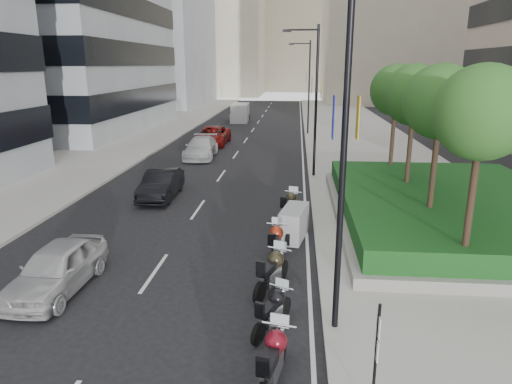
# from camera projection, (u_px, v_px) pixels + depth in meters

# --- Properties ---
(ground) EXTENTS (160.00, 160.00, 0.00)m
(ground) POSITION_uv_depth(u_px,v_px,m) (164.00, 345.00, 11.44)
(ground) COLOR black
(ground) RESTS_ON ground
(sidewalk_right) EXTENTS (10.00, 100.00, 0.15)m
(sidewalk_right) POSITION_uv_depth(u_px,v_px,m) (364.00, 145.00, 39.43)
(sidewalk_right) COLOR #9E9B93
(sidewalk_right) RESTS_ON ground
(sidewalk_left) EXTENTS (8.00, 100.00, 0.15)m
(sidewalk_left) POSITION_uv_depth(u_px,v_px,m) (128.00, 141.00, 41.22)
(sidewalk_left) COLOR #9E9B93
(sidewalk_left) RESTS_ON ground
(lane_edge) EXTENTS (0.12, 100.00, 0.01)m
(lane_edge) POSITION_uv_depth(u_px,v_px,m) (302.00, 145.00, 39.90)
(lane_edge) COLOR silver
(lane_edge) RESTS_ON ground
(lane_centre) EXTENTS (0.12, 100.00, 0.01)m
(lane_centre) POSITION_uv_depth(u_px,v_px,m) (243.00, 144.00, 40.34)
(lane_centre) COLOR silver
(lane_centre) RESTS_ON ground
(building_grey_far) EXTENTS (22.00, 26.00, 30.00)m
(building_grey_far) POSITION_uv_depth(u_px,v_px,m) (137.00, 14.00, 76.58)
(building_grey_far) COLOR gray
(building_grey_far) RESTS_ON ground
(building_cream_left) EXTENTS (26.00, 24.00, 34.00)m
(building_cream_left) POSITION_uv_depth(u_px,v_px,m) (206.00, 18.00, 104.31)
(building_cream_left) COLOR #B7AD93
(building_cream_left) RESTS_ON ground
(building_cream_centre) EXTENTS (30.00, 24.00, 38.00)m
(building_cream_centre) POSITION_uv_depth(u_px,v_px,m) (295.00, 17.00, 121.24)
(building_cream_centre) COLOR #B7AD93
(building_cream_centre) RESTS_ON ground
(planter) EXTENTS (10.00, 14.00, 0.40)m
(planter) POSITION_uv_depth(u_px,v_px,m) (450.00, 216.00, 20.09)
(planter) COLOR gray
(planter) RESTS_ON sidewalk_right
(hedge) EXTENTS (9.40, 13.40, 0.80)m
(hedge) POSITION_uv_depth(u_px,v_px,m) (451.00, 203.00, 19.93)
(hedge) COLOR #113E17
(hedge) RESTS_ON planter
(tree_0) EXTENTS (2.80, 2.80, 6.30)m
(tree_0) POSITION_uv_depth(u_px,v_px,m) (483.00, 113.00, 13.09)
(tree_0) COLOR #332319
(tree_0) RESTS_ON planter
(tree_1) EXTENTS (2.80, 2.80, 6.30)m
(tree_1) POSITION_uv_depth(u_px,v_px,m) (441.00, 102.00, 16.93)
(tree_1) COLOR #332319
(tree_1) RESTS_ON planter
(tree_2) EXTENTS (2.80, 2.80, 6.30)m
(tree_2) POSITION_uv_depth(u_px,v_px,m) (414.00, 95.00, 20.77)
(tree_2) COLOR #332319
(tree_2) RESTS_ON planter
(tree_3) EXTENTS (2.80, 2.80, 6.30)m
(tree_3) POSITION_uv_depth(u_px,v_px,m) (396.00, 91.00, 24.60)
(tree_3) COLOR #332319
(tree_3) RESTS_ON planter
(lamp_post_0) EXTENTS (2.34, 0.45, 9.00)m
(lamp_post_0) POSITION_uv_depth(u_px,v_px,m) (338.00, 140.00, 10.68)
(lamp_post_0) COLOR black
(lamp_post_0) RESTS_ON ground
(lamp_post_1) EXTENTS (2.34, 0.45, 9.00)m
(lamp_post_1) POSITION_uv_depth(u_px,v_px,m) (314.00, 95.00, 26.99)
(lamp_post_1) COLOR black
(lamp_post_1) RESTS_ON ground
(lamp_post_2) EXTENTS (2.34, 0.45, 9.00)m
(lamp_post_2) POSITION_uv_depth(u_px,v_px,m) (308.00, 83.00, 44.25)
(lamp_post_2) COLOR black
(lamp_post_2) RESTS_ON ground
(parking_sign) EXTENTS (0.06, 0.32, 2.50)m
(parking_sign) POSITION_uv_depth(u_px,v_px,m) (376.00, 353.00, 8.72)
(parking_sign) COLOR black
(parking_sign) RESTS_ON ground
(motorcycle_1) EXTENTS (0.81, 2.35, 1.18)m
(motorcycle_1) POSITION_uv_depth(u_px,v_px,m) (273.00, 359.00, 9.85)
(motorcycle_1) COLOR black
(motorcycle_1) RESTS_ON ground
(motorcycle_2) EXTENTS (1.03, 1.97, 1.05)m
(motorcycle_2) POSITION_uv_depth(u_px,v_px,m) (273.00, 310.00, 11.95)
(motorcycle_2) COLOR black
(motorcycle_2) RESTS_ON ground
(motorcycle_3) EXTENTS (1.09, 2.30, 1.20)m
(motorcycle_3) POSITION_uv_depth(u_px,v_px,m) (272.00, 271.00, 14.04)
(motorcycle_3) COLOR black
(motorcycle_3) RESTS_ON ground
(motorcycle_4) EXTENTS (0.80, 2.40, 1.20)m
(motorcycle_4) POSITION_uv_depth(u_px,v_px,m) (275.00, 243.00, 16.25)
(motorcycle_4) COLOR black
(motorcycle_4) RESTS_ON ground
(motorcycle_5) EXTENTS (1.25, 2.23, 1.28)m
(motorcycle_5) POSITION_uv_depth(u_px,v_px,m) (294.00, 223.00, 18.29)
(motorcycle_5) COLOR black
(motorcycle_5) RESTS_ON ground
(motorcycle_6) EXTENTS (0.97, 2.34, 1.20)m
(motorcycle_6) POSITION_uv_depth(u_px,v_px,m) (289.00, 206.00, 20.49)
(motorcycle_6) COLOR black
(motorcycle_6) RESTS_ON ground
(car_a) EXTENTS (1.84, 4.36, 1.47)m
(car_a) POSITION_uv_depth(u_px,v_px,m) (57.00, 268.00, 14.04)
(car_a) COLOR #B7B7B9
(car_a) RESTS_ON ground
(car_b) EXTENTS (1.67, 4.48, 1.46)m
(car_b) POSITION_uv_depth(u_px,v_px,m) (161.00, 184.00, 23.89)
(car_b) COLOR black
(car_b) RESTS_ON ground
(car_c) EXTENTS (2.38, 5.37, 1.53)m
(car_c) POSITION_uv_depth(u_px,v_px,m) (201.00, 148.00, 34.20)
(car_c) COLOR #B6B6B8
(car_c) RESTS_ON ground
(car_d) EXTENTS (2.69, 5.70, 1.58)m
(car_d) POSITION_uv_depth(u_px,v_px,m) (212.00, 136.00, 39.80)
(car_d) COLOR maroon
(car_d) RESTS_ON ground
(delivery_van) EXTENTS (2.17, 5.18, 2.14)m
(delivery_van) POSITION_uv_depth(u_px,v_px,m) (240.00, 114.00, 55.73)
(delivery_van) COLOR silver
(delivery_van) RESTS_ON ground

